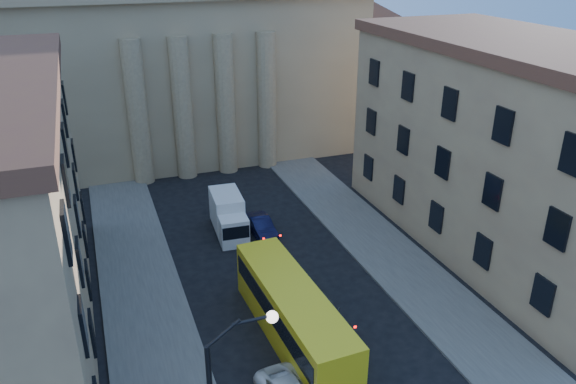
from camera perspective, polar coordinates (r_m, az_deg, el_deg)
name	(u,v)px	position (r m, az deg, el deg)	size (l,w,h in m)	color
sidewalk_left	(156,354)	(32.15, -13.25, -15.73)	(5.00, 60.00, 0.15)	#52504B
sidewalk_right	(428,292)	(37.12, 14.02, -9.83)	(5.00, 60.00, 0.15)	#52504B
church	(176,29)	(63.81, -11.33, 15.94)	(68.02, 28.76, 36.60)	#927B5A
building_right	(512,147)	(41.72, 21.81, 4.25)	(11.60, 26.60, 14.70)	tan
car_right_far	(323,310)	(33.47, 3.58, -11.86)	(1.68, 4.19, 1.43)	#46464A
car_right_distant	(261,226)	(42.54, -2.77, -3.49)	(1.47, 4.22, 1.39)	black
city_bus	(293,313)	(31.40, 0.52, -12.17)	(3.17, 11.73, 3.28)	yellow
box_truck	(229,216)	(42.70, -6.04, -2.44)	(2.42, 5.47, 2.94)	silver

